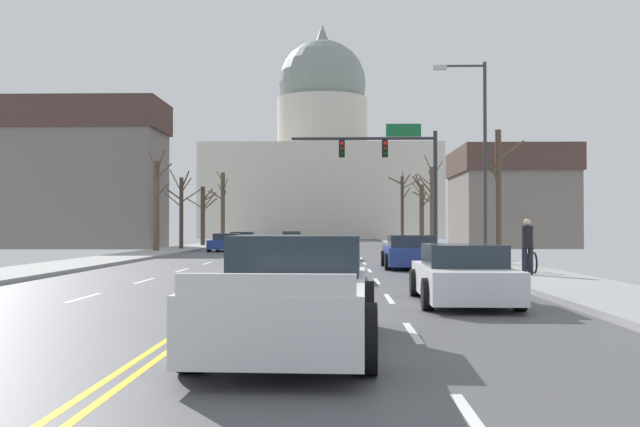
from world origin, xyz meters
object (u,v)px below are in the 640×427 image
(sedan_near_03, at_px, (462,275))
(sedan_oncoming_02, at_px, (292,238))
(sedan_near_00, at_px, (328,248))
(sedan_oncoming_00, at_px, (227,243))
(street_lamp_right, at_px, (478,145))
(sedan_near_02, at_px, (316,261))
(pedestrian_00, at_px, (527,244))
(pickup_truck_near_04, at_px, (293,297))
(bicycle_parked, at_px, (530,262))
(sedan_near_01, at_px, (410,252))
(signal_gantry, at_px, (395,161))
(sedan_oncoming_01, at_px, (242,240))

(sedan_near_03, distance_m, sedan_oncoming_02, 51.60)
(sedan_near_00, xyz_separation_m, sedan_oncoming_00, (-6.87, 11.83, -0.02))
(street_lamp_right, distance_m, sedan_near_02, 10.14)
(street_lamp_right, relative_size, sedan_near_02, 1.89)
(sedan_near_03, bearing_deg, street_lamp_right, 77.60)
(sedan_near_00, xyz_separation_m, pedestrian_00, (6.42, -13.23, 0.53))
(pickup_truck_near_04, distance_m, bicycle_parked, 15.65)
(sedan_oncoming_00, bearing_deg, sedan_near_01, -62.13)
(sedan_near_00, bearing_deg, bicycle_parked, -60.42)
(signal_gantry, xyz_separation_m, pedestrian_00, (2.80, -16.56, -4.06))
(sedan_near_02, xyz_separation_m, pickup_truck_near_04, (0.07, -12.40, 0.11))
(sedan_oncoming_01, bearing_deg, sedan_oncoming_00, -89.10)
(sedan_oncoming_00, bearing_deg, sedan_oncoming_01, 90.90)
(sedan_oncoming_02, distance_m, pedestrian_00, 45.28)
(sedan_near_01, bearing_deg, sedan_near_02, -119.39)
(sedan_near_00, relative_size, sedan_near_03, 0.95)
(sedan_near_03, relative_size, sedan_oncoming_01, 1.07)
(sedan_near_02, relative_size, pickup_truck_near_04, 0.81)
(sedan_near_00, distance_m, sedan_near_02, 13.65)
(sedan_near_00, distance_m, bicycle_parked, 13.79)
(sedan_near_00, relative_size, sedan_near_01, 0.96)
(sedan_near_02, height_order, sedan_near_03, sedan_near_03)
(signal_gantry, bearing_deg, sedan_oncoming_02, 105.09)
(sedan_near_03, distance_m, sedan_oncoming_01, 41.89)
(sedan_oncoming_01, bearing_deg, pedestrian_00, -68.23)
(street_lamp_right, distance_m, sedan_near_03, 14.28)
(sedan_oncoming_00, height_order, bicycle_parked, sedan_oncoming_00)
(sedan_near_02, relative_size, sedan_oncoming_01, 0.98)
(street_lamp_right, distance_m, bicycle_parked, 6.74)
(sedan_oncoming_02, distance_m, bicycle_parked, 44.16)
(street_lamp_right, distance_m, sedan_near_01, 5.13)
(signal_gantry, height_order, sedan_near_03, signal_gantry)
(street_lamp_right, relative_size, bicycle_parked, 4.56)
(sedan_near_01, bearing_deg, sedan_oncoming_00, 117.87)
(sedan_near_01, height_order, bicycle_parked, sedan_near_01)
(sedan_near_02, relative_size, sedan_oncoming_02, 0.95)
(pickup_truck_near_04, bearing_deg, pedestrian_00, 63.19)
(pickup_truck_near_04, bearing_deg, sedan_oncoming_00, 100.19)
(sedan_near_00, height_order, sedan_oncoming_02, sedan_near_00)
(sedan_oncoming_00, bearing_deg, sedan_near_03, -72.56)
(sedan_oncoming_02, height_order, pedestrian_00, pedestrian_00)
(sedan_near_03, bearing_deg, bicycle_parked, 66.39)
(signal_gantry, bearing_deg, sedan_near_03, -91.01)
(sedan_near_00, distance_m, sedan_near_03, 20.49)
(pickup_truck_near_04, relative_size, sedan_oncoming_02, 1.18)
(sedan_oncoming_01, xyz_separation_m, pedestrian_00, (13.43, -33.62, 0.55))
(sedan_oncoming_00, height_order, sedan_oncoming_02, sedan_oncoming_02)
(sedan_oncoming_00, xyz_separation_m, sedan_oncoming_02, (3.06, 19.04, 0.00))
(signal_gantry, xyz_separation_m, sedan_near_00, (-3.62, -3.33, -4.59))
(sedan_oncoming_01, xyz_separation_m, bicycle_parked, (13.82, -32.38, -0.07))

